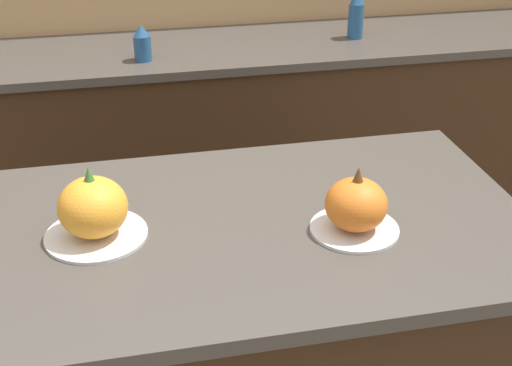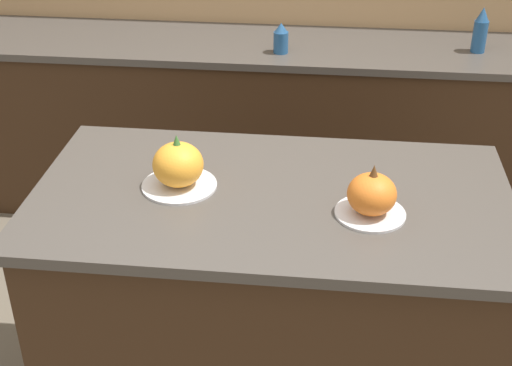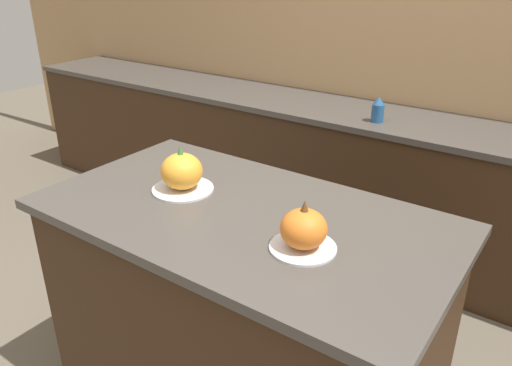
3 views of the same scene
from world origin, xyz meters
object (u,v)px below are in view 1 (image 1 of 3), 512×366
(pumpkin_cake_right, at_px, (356,207))
(pumpkin_cake_left, at_px, (93,210))
(bottle_tall, at_px, (356,15))
(bottle_short, at_px, (142,44))

(pumpkin_cake_right, bearing_deg, pumpkin_cake_left, 170.52)
(bottle_tall, height_order, bottle_short, bottle_tall)
(pumpkin_cake_left, relative_size, pumpkin_cake_right, 1.13)
(pumpkin_cake_right, distance_m, bottle_tall, 1.66)
(bottle_short, bearing_deg, bottle_tall, 7.16)
(bottle_short, bearing_deg, pumpkin_cake_left, -98.38)
(bottle_tall, bearing_deg, bottle_short, -172.84)
(pumpkin_cake_left, height_order, bottle_tall, pumpkin_cake_left)
(bottle_tall, relative_size, bottle_short, 1.48)
(pumpkin_cake_left, relative_size, bottle_tall, 1.08)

